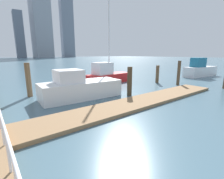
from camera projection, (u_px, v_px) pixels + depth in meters
ground_plane at (34, 87)px, 14.68m from camera, size 300.00×300.00×0.00m
floating_dock at (139, 102)px, 9.90m from camera, size 14.77×2.00×0.18m
boardwalk_railing at (6, 139)px, 3.42m from camera, size 0.06×24.75×1.08m
dock_piling_0 at (179, 73)px, 15.53m from camera, size 0.29×0.29×2.33m
dock_piling_1 at (157, 74)px, 16.87m from camera, size 0.33×0.33×1.80m
dock_piling_2 at (130, 81)px, 11.63m from camera, size 0.35×0.35×2.08m
dock_piling_3 at (28, 80)px, 11.27m from camera, size 0.35×0.35×2.37m
moored_boat_0 at (107, 75)px, 16.73m from camera, size 5.16×2.26×9.03m
moored_boat_3 at (80, 88)px, 10.99m from camera, size 5.50×2.32×1.98m
moored_boat_4 at (200, 70)px, 21.57m from camera, size 5.62×2.10×2.48m
skyline_tower_2 at (19, 35)px, 120.40m from camera, size 6.91×10.45×33.27m
skyline_tower_3 at (40, 11)px, 124.56m from camera, size 13.51×13.92×70.27m
skyline_tower_4 at (66, 14)px, 135.96m from camera, size 10.60×6.97×72.32m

